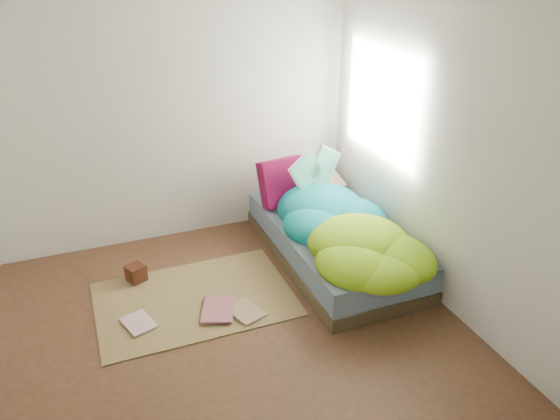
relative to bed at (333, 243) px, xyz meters
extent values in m
cube|color=#412B19|center=(-1.22, -0.72, -0.17)|extent=(3.50, 3.50, 0.00)
cube|color=silver|center=(-1.22, 1.03, 1.13)|extent=(3.50, 0.04, 2.60)
cube|color=silver|center=(-1.22, -2.47, 1.13)|extent=(3.50, 0.04, 2.60)
cube|color=silver|center=(0.53, -0.72, 1.13)|extent=(0.04, 3.50, 2.60)
cube|color=white|center=(0.52, 0.18, 1.23)|extent=(0.01, 1.00, 1.20)
cube|color=#3D3321|center=(0.00, 0.00, -0.11)|extent=(1.00, 2.00, 0.12)
cube|color=#465C71|center=(0.00, 0.00, 0.06)|extent=(0.98, 1.96, 0.22)
cube|color=brown|center=(-1.37, -0.17, -0.16)|extent=(1.60, 1.10, 0.01)
cube|color=beige|center=(0.15, 0.79, 0.24)|extent=(0.62, 0.39, 0.14)
cube|color=#510521|center=(-0.25, 0.63, 0.40)|extent=(0.48, 0.21, 0.46)
cube|color=#37180C|center=(-1.78, 0.29, -0.08)|extent=(0.19, 0.19, 0.14)
imported|color=silver|center=(-1.95, -0.37, -0.15)|extent=(0.28, 0.33, 0.02)
imported|color=#B46774|center=(-1.36, -0.37, -0.14)|extent=(0.37, 0.42, 0.03)
imported|color=tan|center=(-1.14, -0.55, -0.14)|extent=(0.31, 0.36, 0.02)
camera|label=1|loc=(-2.09, -3.92, 2.54)|focal=35.00mm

